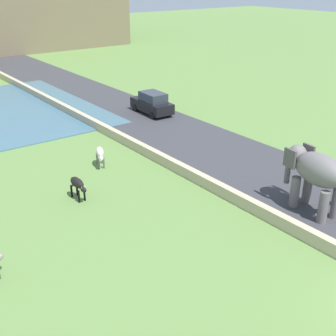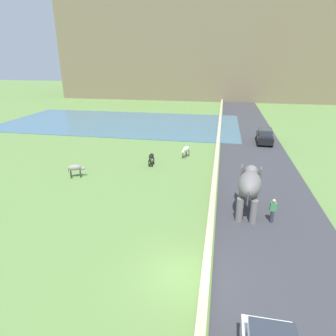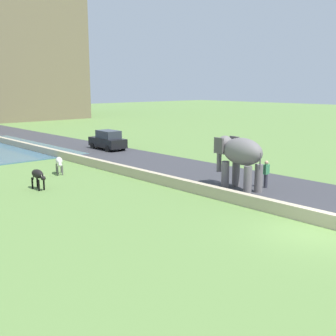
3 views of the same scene
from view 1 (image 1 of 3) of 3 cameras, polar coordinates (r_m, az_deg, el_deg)
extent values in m
cube|color=#38383D|center=(31.92, -0.27, 4.93)|extent=(7.00, 120.00, 0.06)
cube|color=tan|center=(28.24, -4.03, 2.88)|extent=(0.40, 110.00, 0.60)
ellipsoid|color=slate|center=(21.13, 19.01, -0.21)|extent=(1.73, 2.85, 1.50)
cylinder|color=slate|center=(21.96, 16.11, -3.05)|extent=(0.44, 0.44, 1.60)
cylinder|color=slate|center=(22.52, 17.62, -2.54)|extent=(0.44, 0.44, 1.60)
cylinder|color=slate|center=(20.94, 19.47, -4.89)|extent=(0.44, 0.44, 1.60)
cylinder|color=slate|center=(21.53, 20.96, -4.30)|extent=(0.44, 0.44, 1.60)
ellipsoid|color=slate|center=(21.92, 16.38, 1.55)|extent=(1.11, 1.02, 1.10)
cube|color=#504C4C|center=(21.42, 15.51, 1.23)|extent=(0.21, 0.71, 0.90)
cube|color=#504C4C|center=(22.24, 17.72, 1.80)|extent=(0.21, 0.71, 0.90)
cylinder|color=slate|center=(22.56, 15.28, -0.13)|extent=(0.28, 0.28, 1.50)
cone|color=silver|center=(22.19, 15.12, 0.75)|extent=(0.19, 0.57, 0.17)
cone|color=silver|center=(22.49, 15.92, 0.97)|extent=(0.19, 0.57, 0.17)
cube|color=black|center=(35.70, -2.11, 8.10)|extent=(1.87, 4.07, 0.80)
cube|color=#2D333D|center=(35.34, -1.95, 9.20)|extent=(1.54, 2.26, 0.70)
cylinder|color=black|center=(36.47, -4.29, 7.74)|extent=(0.21, 0.61, 0.60)
cylinder|color=black|center=(37.28, -2.13, 8.15)|extent=(0.21, 0.61, 0.60)
cylinder|color=black|center=(34.34, -2.06, 6.77)|extent=(0.21, 0.61, 0.60)
cylinder|color=black|center=(35.20, 0.17, 7.21)|extent=(0.21, 0.61, 0.60)
ellipsoid|color=black|center=(22.29, -11.71, -1.86)|extent=(0.48, 1.12, 0.50)
cylinder|color=black|center=(22.30, -10.77, -3.43)|extent=(0.10, 0.10, 0.65)
cylinder|color=black|center=(22.17, -11.47, -3.65)|extent=(0.10, 0.10, 0.65)
cylinder|color=black|center=(22.91, -11.71, -2.73)|extent=(0.10, 0.10, 0.65)
cylinder|color=black|center=(22.79, -12.39, -2.94)|extent=(0.10, 0.10, 0.65)
ellipsoid|color=black|center=(21.85, -10.89, -2.78)|extent=(0.25, 0.41, 0.26)
cone|color=beige|center=(21.81, -10.72, -2.32)|extent=(0.04, 0.04, 0.12)
cone|color=beige|center=(21.74, -11.14, -2.45)|extent=(0.04, 0.04, 0.12)
cylinder|color=black|center=(22.82, -12.31, -1.85)|extent=(0.04, 0.04, 0.45)
cone|color=beige|center=(17.65, -20.98, -10.39)|extent=(0.04, 0.04, 0.12)
ellipsoid|color=silver|center=(25.91, -8.83, 2.08)|extent=(0.83, 1.18, 0.50)
cylinder|color=#595753|center=(25.78, -8.32, 0.63)|extent=(0.10, 0.10, 0.65)
cylinder|color=#595753|center=(25.76, -8.99, 0.56)|extent=(0.10, 0.10, 0.65)
cylinder|color=#595753|center=(26.49, -8.51, 1.26)|extent=(0.10, 0.10, 0.65)
cylinder|color=#595753|center=(26.47, -9.17, 1.20)|extent=(0.10, 0.10, 0.65)
ellipsoid|color=silver|center=(25.38, -8.65, 1.26)|extent=(0.38, 0.46, 0.26)
cone|color=beige|center=(25.32, -8.47, 1.63)|extent=(0.04, 0.04, 0.12)
cone|color=beige|center=(25.31, -8.88, 1.59)|extent=(0.04, 0.04, 0.12)
cylinder|color=#595753|center=(26.48, -8.93, 2.10)|extent=(0.04, 0.04, 0.45)
camera|label=2|loc=(15.99, 77.62, 2.30)|focal=31.04mm
camera|label=3|loc=(6.31, 161.84, -69.67)|focal=45.24mm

